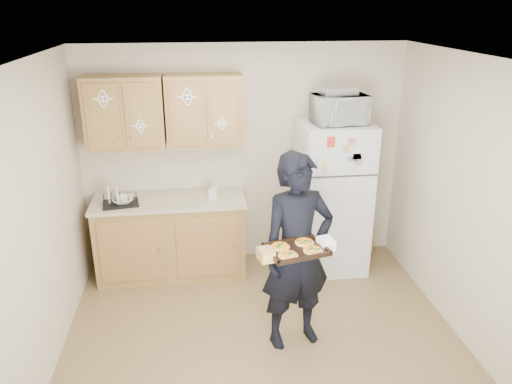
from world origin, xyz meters
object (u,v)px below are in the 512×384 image
(baking_tray, at_px, (296,250))
(microwave, at_px, (339,109))
(refrigerator, at_px, (332,197))
(dish_rack, at_px, (120,198))
(person, at_px, (297,253))

(baking_tray, distance_m, microwave, 1.90)
(refrigerator, relative_size, microwave, 3.11)
(refrigerator, distance_m, baking_tray, 1.78)
(refrigerator, height_order, baking_tray, refrigerator)
(refrigerator, relative_size, baking_tray, 3.69)
(baking_tray, bearing_deg, dish_rack, 121.15)
(refrigerator, bearing_deg, person, -116.78)
(person, xyz_separation_m, dish_rack, (-1.63, 1.27, 0.08))
(refrigerator, xyz_separation_m, dish_rack, (-2.30, -0.05, 0.12))
(refrigerator, distance_m, microwave, 1.00)
(person, distance_m, dish_rack, 2.07)
(baking_tray, height_order, dish_rack, baking_tray)
(person, distance_m, microwave, 1.73)
(refrigerator, xyz_separation_m, baking_tray, (-0.74, -1.61, 0.22))
(microwave, height_order, dish_rack, microwave)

